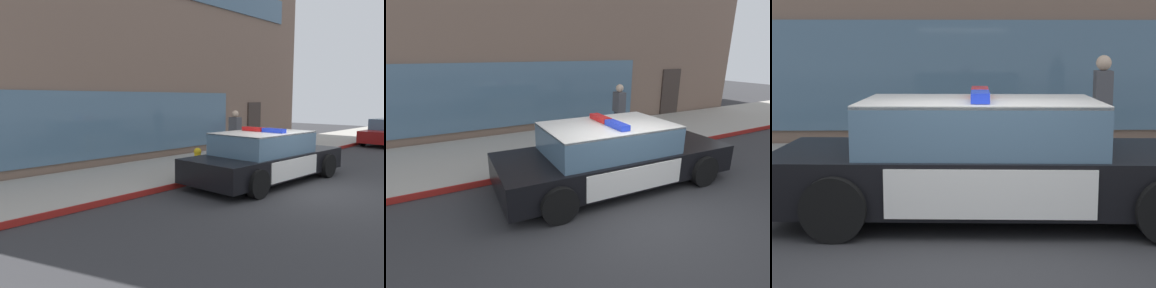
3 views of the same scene
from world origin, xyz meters
The scene contains 7 objects.
ground centered at (0.00, 0.00, 0.00)m, with size 48.00×48.00×0.00m, color #303033.
sidewalk centered at (0.00, 4.08, 0.07)m, with size 48.00×3.41×0.15m, color #A39E93.
curb_red_paint centered at (0.00, 2.36, 0.08)m, with size 28.80×0.04×0.14m, color maroon.
storefront_building centered at (0.87, 11.38, 4.53)m, with size 18.27×11.16×9.06m.
police_cruiser centered at (0.20, 1.20, 0.68)m, with size 5.20×2.23×1.49m.
fire_hydrant centered at (-0.76, 2.85, 0.50)m, with size 0.34×0.39×0.73m.
pedestrian_on_sidewalk centered at (2.10, 3.70, 1.01)m, with size 0.30×0.43×1.71m.
Camera 2 is at (-3.14, -3.61, 2.82)m, focal length 26.54 mm.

